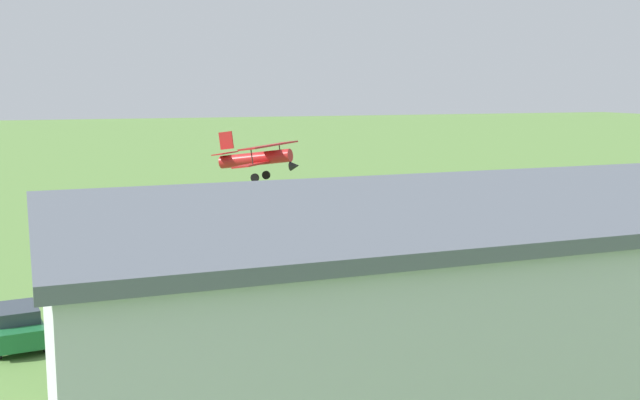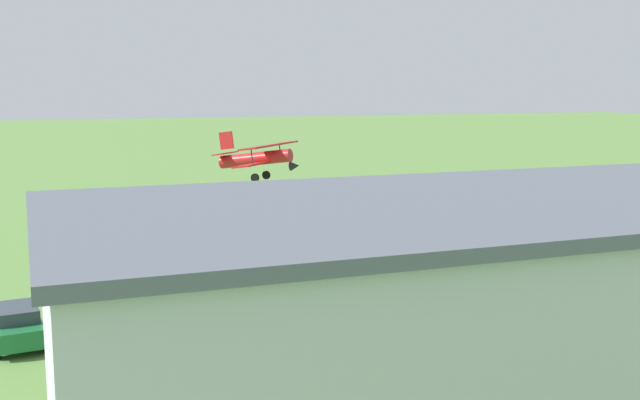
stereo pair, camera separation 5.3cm
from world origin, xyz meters
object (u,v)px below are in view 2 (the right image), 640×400
person_beside_truck (546,249)px  hangar (618,297)px  biplane (259,157)px  person_at_fence_line (526,251)px  person_near_hangar_door (81,303)px  car_green (17,325)px

person_beside_truck → hangar: bearing=59.9°
biplane → person_beside_truck: (-13.65, 16.21, -4.62)m
biplane → hangar: bearing=94.9°
person_at_fence_line → person_near_hangar_door: size_ratio=0.97×
car_green → person_near_hangar_door: person_near_hangar_door is taller
hangar → biplane: size_ratio=5.28×
car_green → person_beside_truck: (-29.92, -5.42, -0.06)m
biplane → person_near_hangar_door: bearing=54.6°
person_beside_truck → person_at_fence_line: size_ratio=0.95×
biplane → person_beside_truck: bearing=130.1°
car_green → person_at_fence_line: size_ratio=2.56×
hangar → person_at_fence_line: (-9.06, -18.18, -2.83)m
car_green → person_near_hangar_door: 3.61m
hangar → person_near_hangar_door: 22.88m
car_green → person_near_hangar_door: size_ratio=2.49×
person_beside_truck → person_near_hangar_door: 27.44m
person_beside_truck → person_near_hangar_door: person_near_hangar_door is taller
biplane → car_green: 27.45m
hangar → car_green: size_ratio=8.47×
person_beside_truck → car_green: bearing=10.3°
person_beside_truck → person_at_fence_line: 1.67m
person_at_fence_line → person_near_hangar_door: bearing=5.9°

